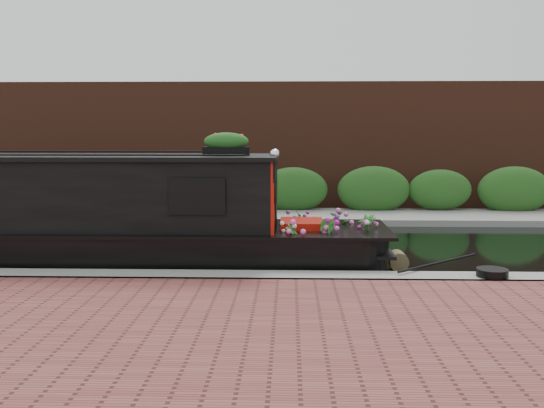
{
  "coord_description": "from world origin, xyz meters",
  "views": [
    {
      "loc": [
        2.13,
        -12.58,
        2.52
      ],
      "look_at": [
        1.77,
        -0.6,
        1.03
      ],
      "focal_mm": 40.0,
      "sensor_mm": 36.0,
      "label": 1
    }
  ],
  "objects": [
    {
      "name": "narrowboat",
      "position": [
        -2.04,
        -1.86,
        0.79
      ],
      "size": [
        11.3,
        1.99,
        2.67
      ],
      "rotation": [
        0.0,
        0.0,
        0.0
      ],
      "color": "black",
      "rests_on": "ground"
    },
    {
      "name": "near_bank_pavers",
      "position": [
        0.0,
        -7.0,
        0.0
      ],
      "size": [
        40.0,
        7.0,
        0.5
      ],
      "primitive_type": "cube",
      "color": "brown",
      "rests_on": "ground"
    },
    {
      "name": "rope_fender",
      "position": [
        4.07,
        -1.86,
        0.17
      ],
      "size": [
        0.34,
        0.39,
        0.34
      ],
      "primitive_type": "cylinder",
      "rotation": [
        1.57,
        0.0,
        0.0
      ],
      "color": "brown",
      "rests_on": "ground"
    },
    {
      "name": "far_brick_wall",
      "position": [
        0.0,
        7.2,
        0.0
      ],
      "size": [
        40.0,
        1.0,
        8.0
      ],
      "primitive_type": "cube",
      "color": "#512A1B",
      "rests_on": "ground"
    },
    {
      "name": "far_hedge",
      "position": [
        0.0,
        5.1,
        0.0
      ],
      "size": [
        40.0,
        1.1,
        2.8
      ],
      "primitive_type": "cube",
      "color": "#24531B",
      "rests_on": "ground"
    },
    {
      "name": "coiled_mooring_rope",
      "position": [
        5.26,
        -3.32,
        0.31
      ],
      "size": [
        0.48,
        0.48,
        0.12
      ],
      "primitive_type": "cylinder",
      "color": "black",
      "rests_on": "near_bank_coping"
    },
    {
      "name": "near_bank_coping",
      "position": [
        0.0,
        -3.3,
        0.0
      ],
      "size": [
        40.0,
        0.6,
        0.5
      ],
      "primitive_type": "cube",
      "color": "gray",
      "rests_on": "ground"
    },
    {
      "name": "far_bank_path",
      "position": [
        0.0,
        4.2,
        0.0
      ],
      "size": [
        40.0,
        2.4,
        0.34
      ],
      "primitive_type": "cube",
      "color": "gray",
      "rests_on": "ground"
    },
    {
      "name": "ground",
      "position": [
        0.0,
        0.0,
        0.0
      ],
      "size": [
        80.0,
        80.0,
        0.0
      ],
      "primitive_type": "plane",
      "color": "black",
      "rests_on": "ground"
    }
  ]
}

